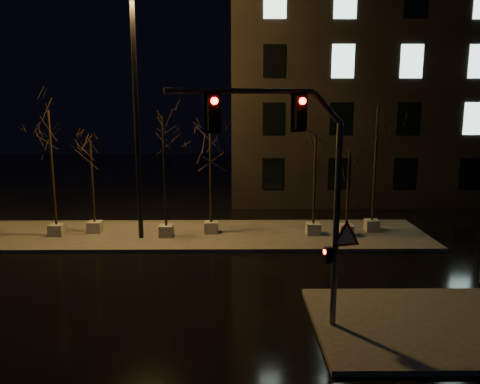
{
  "coord_description": "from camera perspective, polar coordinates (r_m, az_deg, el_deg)",
  "views": [
    {
      "loc": [
        1.73,
        -16.02,
        6.34
      ],
      "look_at": [
        1.92,
        2.82,
        2.8
      ],
      "focal_mm": 35.0,
      "sensor_mm": 36.0,
      "label": 1
    }
  ],
  "objects": [
    {
      "name": "ground",
      "position": [
        17.31,
        -6.38,
        -10.91
      ],
      "size": [
        90.0,
        90.0,
        0.0
      ],
      "primitive_type": "plane",
      "color": "black",
      "rests_on": "ground"
    },
    {
      "name": "median",
      "position": [
        22.96,
        -4.89,
        -5.23
      ],
      "size": [
        22.0,
        5.0,
        0.15
      ],
      "primitive_type": "cube",
      "color": "#484540",
      "rests_on": "ground"
    },
    {
      "name": "sidewalk_corner",
      "position": [
        15.14,
        22.67,
        -14.67
      ],
      "size": [
        7.0,
        5.0,
        0.15
      ],
      "primitive_type": "cube",
      "color": "#484540",
      "rests_on": "ground"
    },
    {
      "name": "building",
      "position": [
        36.18,
        19.69,
        11.88
      ],
      "size": [
        25.0,
        12.0,
        15.0
      ],
      "primitive_type": "cube",
      "color": "black",
      "rests_on": "ground"
    },
    {
      "name": "tree_0",
      "position": [
        23.42,
        -22.16,
        6.05
      ],
      "size": [
        1.8,
        1.8,
        6.11
      ],
      "color": "#A4A099",
      "rests_on": "median"
    },
    {
      "name": "tree_1",
      "position": [
        23.45,
        -17.69,
        3.54
      ],
      "size": [
        1.8,
        1.8,
        4.6
      ],
      "color": "#A4A099",
      "rests_on": "median"
    },
    {
      "name": "tree_2",
      "position": [
        21.83,
        -9.28,
        5.77
      ],
      "size": [
        1.8,
        1.8,
        5.78
      ],
      "color": "#A4A099",
      "rests_on": "median"
    },
    {
      "name": "tree_3",
      "position": [
        22.32,
        -3.62,
        4.4
      ],
      "size": [
        1.8,
        1.8,
        4.97
      ],
      "color": "#A4A099",
      "rests_on": "median"
    },
    {
      "name": "tree_4",
      "position": [
        22.26,
        9.16,
        4.21
      ],
      "size": [
        1.8,
        1.8,
        4.94
      ],
      "color": "#A4A099",
      "rests_on": "median"
    },
    {
      "name": "tree_5",
      "position": [
        22.37,
        13.12,
        2.7
      ],
      "size": [
        1.8,
        1.8,
        4.22
      ],
      "color": "#A4A099",
      "rests_on": "median"
    },
    {
      "name": "tree_6",
      "position": [
        23.5,
        16.32,
        6.78
      ],
      "size": [
        1.8,
        1.8,
        6.3
      ],
      "color": "#A4A099",
      "rests_on": "median"
    },
    {
      "name": "traffic_signal_mast",
      "position": [
        12.4,
        7.52,
        1.87
      ],
      "size": [
        5.23,
        1.46,
        6.57
      ],
      "rotation": [
        0.0,
        0.0,
        0.27
      ],
      "color": "#5A5D62",
      "rests_on": "sidewalk_corner"
    },
    {
      "name": "streetlight_main",
      "position": [
        21.81,
        -12.6,
        10.9
      ],
      "size": [
        2.76,
        0.82,
        11.06
      ],
      "rotation": [
        0.0,
        0.0,
        0.19
      ],
      "color": "black",
      "rests_on": "median"
    }
  ]
}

